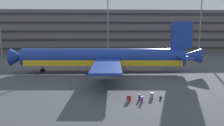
{
  "coord_description": "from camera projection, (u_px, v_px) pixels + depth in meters",
  "views": [
    {
      "loc": [
        -0.33,
        -38.25,
        8.68
      ],
      "look_at": [
        1.22,
        -3.14,
        3.0
      ],
      "focal_mm": 34.29,
      "sensor_mm": 36.0,
      "label": 1
    }
  ],
  "objects": [
    {
      "name": "light_mast_center_left",
      "position": [
        201.0,
        20.0,
        71.74
      ],
      "size": [
        1.8,
        0.5,
        19.78
      ],
      "color": "gray",
      "rests_on": "ground_plane"
    },
    {
      "name": "suitcase_large",
      "position": [
        152.0,
        95.0,
        26.78
      ],
      "size": [
        0.46,
        0.42,
        0.92
      ],
      "color": "gray",
      "rests_on": "ground_plane"
    },
    {
      "name": "backpack_purple",
      "position": [
        127.0,
        102.0,
        24.98
      ],
      "size": [
        0.38,
        0.38,
        0.49
      ],
      "color": "gray",
      "rests_on": "ground_plane"
    },
    {
      "name": "terminal_structure",
      "position": [
        103.0,
        31.0,
        87.36
      ],
      "size": [
        146.94,
        20.69,
        15.41
      ],
      "color": "#605B56",
      "rests_on": "ground_plane"
    },
    {
      "name": "light_mast_left",
      "position": [
        108.0,
        9.0,
        69.84
      ],
      "size": [
        1.8,
        0.5,
        26.46
      ],
      "color": "gray",
      "rests_on": "ground_plane"
    },
    {
      "name": "airliner",
      "position": [
        105.0,
        58.0,
        42.03
      ],
      "size": [
        37.36,
        30.22,
        9.99
      ],
      "color": "navy",
      "rests_on": "ground_plane"
    },
    {
      "name": "suitcase_laid_flat",
      "position": [
        142.0,
        99.0,
        25.33
      ],
      "size": [
        0.39,
        0.47,
        0.84
      ],
      "color": "#72388C",
      "rests_on": "ground_plane"
    },
    {
      "name": "ground_plane",
      "position": [
        105.0,
        76.0,
        39.12
      ],
      "size": [
        600.0,
        600.0,
        0.0
      ],
      "primitive_type": "plane",
      "color": "#424449"
    },
    {
      "name": "backpack_scuffed",
      "position": [
        160.0,
        98.0,
        26.45
      ],
      "size": [
        0.4,
        0.4,
        0.47
      ],
      "color": "#264C26",
      "rests_on": "ground_plane"
    },
    {
      "name": "suitcase_upright",
      "position": [
        139.0,
        97.0,
        26.21
      ],
      "size": [
        0.32,
        0.47,
        0.87
      ],
      "color": "navy",
      "rests_on": "ground_plane"
    },
    {
      "name": "suitcase_red",
      "position": [
        129.0,
        98.0,
        25.79
      ],
      "size": [
        0.5,
        0.46,
        0.82
      ],
      "color": "#B21E23",
      "rests_on": "ground_plane"
    }
  ]
}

